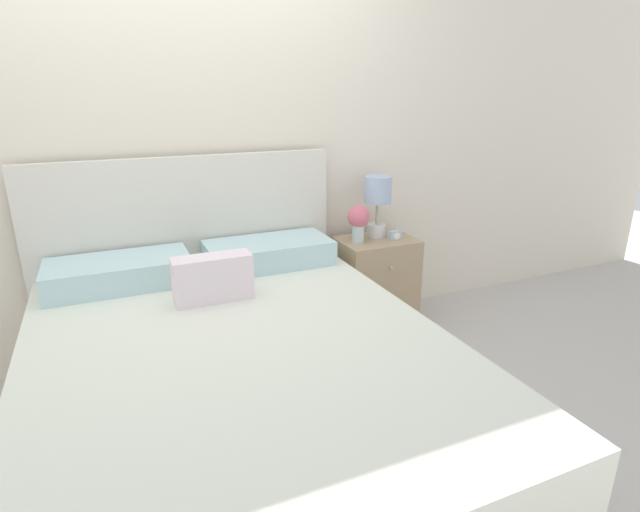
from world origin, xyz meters
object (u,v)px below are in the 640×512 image
object	(u,v)px
table_lamp	(378,198)
alarm_clock	(395,235)
bed	(237,385)
nightstand	(375,283)
flower_vase	(359,220)

from	to	relation	value
table_lamp	alarm_clock	bearing A→B (deg)	-58.29
bed	nightstand	xyz separation A→B (m)	(1.15, 0.81, -0.00)
flower_vase	nightstand	bearing A→B (deg)	3.47
bed	table_lamp	world-z (taller)	bed
alarm_clock	table_lamp	bearing A→B (deg)	121.71
nightstand	alarm_clock	xyz separation A→B (m)	(0.10, -0.05, 0.34)
table_lamp	flower_vase	bearing A→B (deg)	-158.23
bed	flower_vase	size ratio (longest dim) A/B	9.17
nightstand	alarm_clock	distance (m)	0.35
bed	nightstand	distance (m)	1.41
flower_vase	table_lamp	bearing A→B (deg)	21.77
table_lamp	bed	bearing A→B (deg)	-143.66
bed	alarm_clock	distance (m)	1.50
bed	flower_vase	bearing A→B (deg)	38.39
nightstand	flower_vase	distance (m)	0.47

